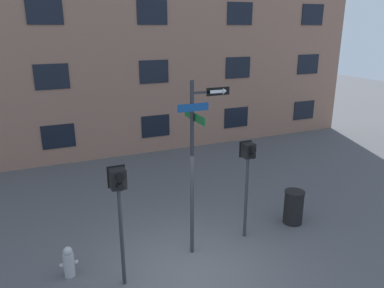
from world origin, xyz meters
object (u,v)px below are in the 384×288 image
Objects in this scene: pedestrian_signal_left at (119,195)px; fire_hydrant at (69,262)px; trash_bin at (294,207)px; pedestrian_signal_right at (248,165)px; street_sign_pole at (195,155)px.

pedestrian_signal_left is 3.71× the size of fire_hydrant.
pedestrian_signal_left is at bearing -172.00° from trash_bin.
street_sign_pole is at bearing -175.72° from pedestrian_signal_right.
trash_bin is at bearing 2.80° from pedestrian_signal_right.
street_sign_pole is 5.84× the size of fire_hydrant.
pedestrian_signal_left is at bearing -164.86° from street_sign_pole.
pedestrian_signal_right is (3.36, 0.62, -0.09)m from pedestrian_signal_left.
trash_bin is (1.61, 0.08, -1.52)m from pedestrian_signal_right.
trash_bin is at bearing 8.00° from pedestrian_signal_left.
pedestrian_signal_right reaches higher than fire_hydrant.
fire_hydrant is at bearing 175.12° from street_sign_pole.
fire_hydrant is (-4.40, 0.14, -1.65)m from pedestrian_signal_right.
pedestrian_signal_left is at bearing -169.54° from pedestrian_signal_right.
pedestrian_signal_left is 2.79× the size of trash_bin.
pedestrian_signal_right is at bearing 4.28° from street_sign_pole.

